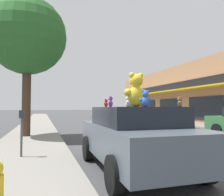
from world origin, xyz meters
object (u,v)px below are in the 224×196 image
object	(u,v)px
teddy_bear_giant	(136,90)
street_tree	(27,37)
teddy_bear_blue	(145,99)
teddy_bear_red	(106,103)
teddy_bear_purple	(110,102)
teddy_bear_white	(128,102)
teddy_bear_brown	(180,102)
parking_meter	(22,127)
plush_art_car	(135,136)

from	to	relation	value
teddy_bear_giant	street_tree	bearing A→B (deg)	-70.57
teddy_bear_giant	teddy_bear_blue	distance (m)	1.02
street_tree	teddy_bear_red	bearing A→B (deg)	-66.11
teddy_bear_blue	street_tree	size ratio (longest dim) A/B	0.05
teddy_bear_purple	street_tree	bearing A→B (deg)	-135.57
teddy_bear_white	teddy_bear_brown	bearing A→B (deg)	39.95
teddy_bear_white	teddy_bear_giant	bearing A→B (deg)	24.02
teddy_bear_red	teddy_bear_blue	xyz separation A→B (m)	(0.31, -1.76, 0.06)
teddy_bear_blue	street_tree	world-z (taller)	street_tree
teddy_bear_brown	teddy_bear_white	world-z (taller)	teddy_bear_white
teddy_bear_red	parking_meter	size ratio (longest dim) A/B	0.18
teddy_bear_blue	teddy_bear_white	xyz separation A→B (m)	(0.22, 1.48, -0.02)
teddy_bear_blue	teddy_bear_purple	bearing A→B (deg)	-41.50
teddy_bear_brown	teddy_bear_red	size ratio (longest dim) A/B	0.97
teddy_bear_giant	teddy_bear_red	xyz separation A→B (m)	(-0.54, 0.80, -0.30)
plush_art_car	street_tree	bearing A→B (deg)	115.09
parking_meter	teddy_bear_purple	bearing A→B (deg)	-41.74
teddy_bear_white	parking_meter	xyz separation A→B (m)	(-2.74, 1.03, -0.70)
teddy_bear_purple	street_tree	world-z (taller)	street_tree
parking_meter	street_tree	bearing A→B (deg)	92.39
teddy_bear_giant	teddy_bear_white	size ratio (longest dim) A/B	2.77
teddy_bear_blue	teddy_bear_brown	bearing A→B (deg)	-178.55
teddy_bear_blue	plush_art_car	bearing A→B (deg)	-86.01
teddy_bear_giant	plush_art_car	bearing A→B (deg)	53.14
plush_art_car	teddy_bear_brown	world-z (taller)	teddy_bear_brown
plush_art_car	street_tree	size ratio (longest dim) A/B	0.61
plush_art_car	teddy_bear_red	distance (m)	1.33
teddy_bear_purple	teddy_bear_white	distance (m)	1.06
plush_art_car	teddy_bear_white	size ratio (longest dim) A/B	13.27
teddy_bear_giant	parking_meter	world-z (taller)	teddy_bear_giant
teddy_bear_giant	teddy_bear_blue	xyz separation A→B (m)	(-0.23, -0.96, -0.25)
teddy_bear_blue	parking_meter	world-z (taller)	teddy_bear_blue
street_tree	teddy_bear_white	bearing A→B (deg)	-62.76
plush_art_car	teddy_bear_brown	size ratio (longest dim) A/B	18.73
teddy_bear_brown	teddy_bear_blue	world-z (taller)	teddy_bear_blue
plush_art_car	teddy_bear_white	xyz separation A→B (m)	(0.09, 0.69, 0.83)
teddy_bear_red	teddy_bear_white	xyz separation A→B (m)	(0.53, -0.28, 0.04)
street_tree	parking_meter	bearing A→B (deg)	-87.61
teddy_bear_giant	street_tree	size ratio (longest dim) A/B	0.13
teddy_bear_purple	teddy_bear_red	size ratio (longest dim) A/B	1.10
plush_art_car	teddy_bear_purple	xyz separation A→B (m)	(-0.64, -0.07, 0.80)
teddy_bear_giant	parking_meter	distance (m)	3.29
street_tree	parking_meter	distance (m)	6.13
teddy_bear_red	teddy_bear_white	bearing A→B (deg)	112.97
teddy_bear_giant	teddy_bear_purple	bearing A→B (deg)	12.09
teddy_bear_red	parking_meter	world-z (taller)	teddy_bear_red
teddy_bear_purple	parking_meter	distance (m)	2.77
teddy_bear_red	teddy_bear_white	world-z (taller)	teddy_bear_white
teddy_bear_purple	street_tree	size ratio (longest dim) A/B	0.04
plush_art_car	teddy_bear_blue	bearing A→B (deg)	-97.90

